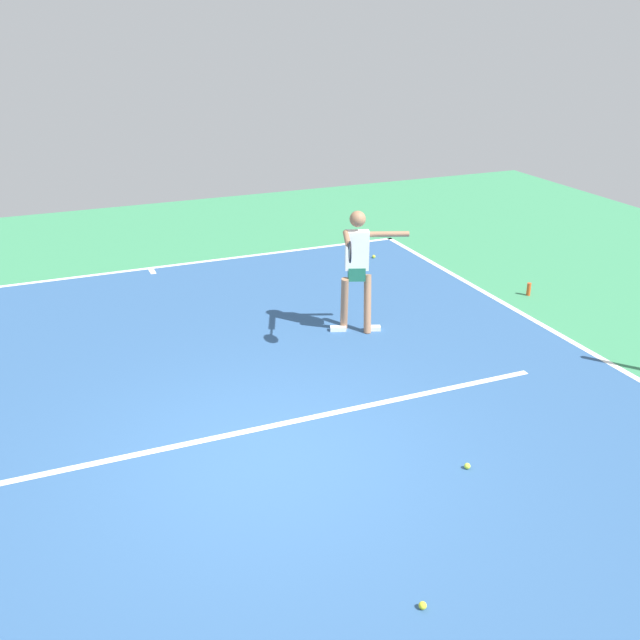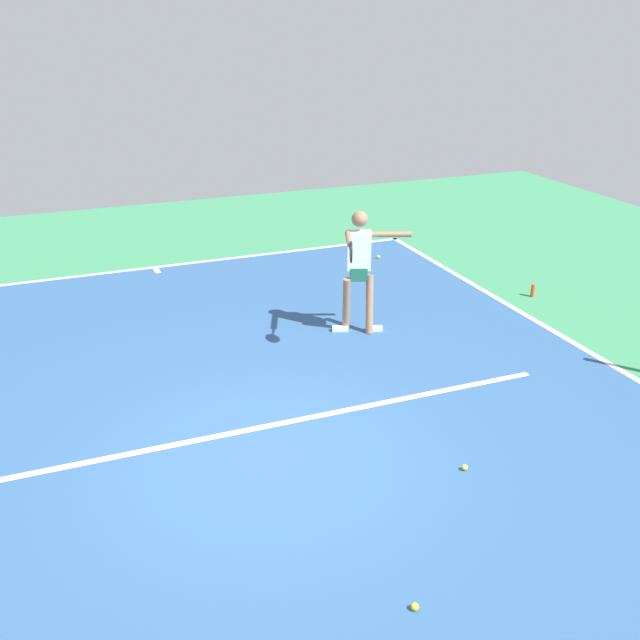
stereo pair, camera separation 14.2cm
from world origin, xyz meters
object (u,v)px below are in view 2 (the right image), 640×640
tennis_ball_by_baseline (378,257)px  water_bottle (533,290)px  tennis_ball_near_service_line (465,467)px  tennis_ball_centre_court (415,607)px  tennis_player (359,263)px

tennis_ball_by_baseline → water_bottle: bearing=118.1°
tennis_ball_near_service_line → tennis_ball_centre_court: bearing=47.2°
tennis_ball_by_baseline → tennis_player: bearing=59.3°
tennis_player → tennis_ball_near_service_line: tennis_player is taller
tennis_player → tennis_ball_centre_court: size_ratio=28.19×
water_bottle → tennis_ball_near_service_line: bearing=46.2°
water_bottle → tennis_ball_by_baseline: bearing=-61.9°
tennis_player → water_bottle: (-3.36, -0.26, -0.97)m
tennis_ball_by_baseline → tennis_ball_centre_court: size_ratio=1.00×
tennis_ball_centre_court → tennis_ball_near_service_line: size_ratio=1.00×
tennis_player → water_bottle: size_ratio=8.46×
tennis_ball_by_baseline → tennis_ball_centre_court: bearing=66.0°
tennis_ball_centre_court → water_bottle: (-5.24, -5.52, 0.08)m
tennis_ball_centre_court → tennis_ball_near_service_line: (-1.43, -1.54, 0.00)m
tennis_player → water_bottle: bearing=-154.7°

